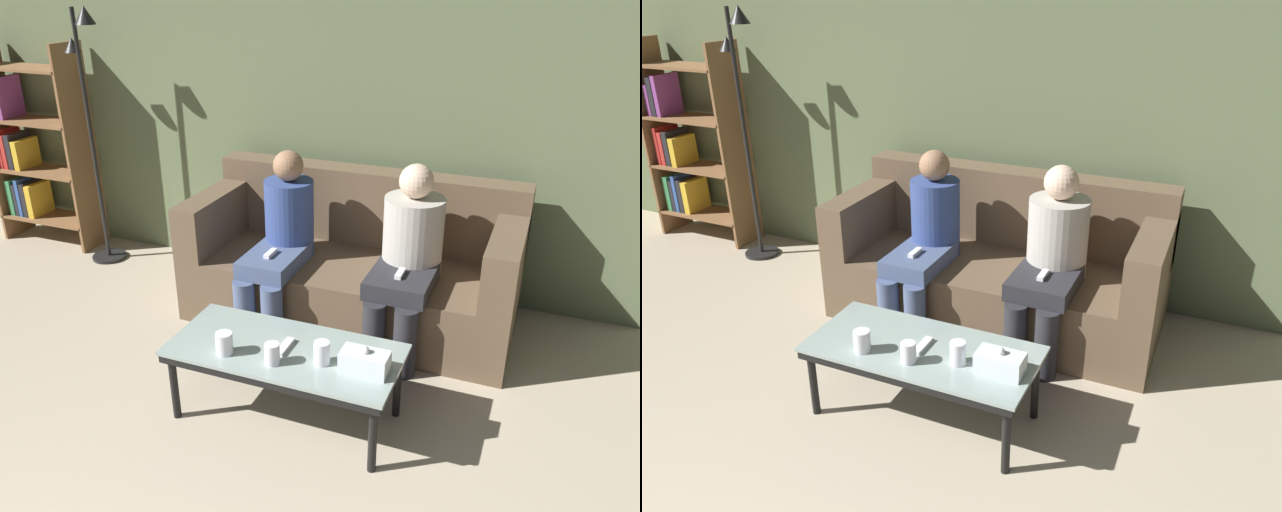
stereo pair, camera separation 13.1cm
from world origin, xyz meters
TOP-DOWN VIEW (x-y plane):
  - wall_back at (0.00, 3.74)m, footprint 12.00×0.06m
  - couch at (0.00, 3.24)m, footprint 2.04×0.87m
  - coffee_table at (0.03, 2.11)m, footprint 1.13×0.52m
  - cup_near_left at (0.02, 1.98)m, footprint 0.07×0.07m
  - cup_near_right at (-0.22, 1.97)m, footprint 0.08×0.08m
  - cup_far_center at (0.24, 2.06)m, footprint 0.08×0.08m
  - tissue_box at (0.44, 2.07)m, footprint 0.22×0.12m
  - game_remote at (0.03, 2.11)m, footprint 0.04×0.15m
  - bookshelf at (-2.83, 3.51)m, footprint 0.84×0.32m
  - standing_lamp at (-2.05, 3.37)m, footprint 0.31×0.26m
  - seated_person_left_end at (-0.40, 3.00)m, footprint 0.31×0.69m
  - seated_person_mid_left at (0.40, 3.02)m, footprint 0.35×0.68m

SIDE VIEW (x-z plane):
  - couch at x=0.00m, z-range -0.12..0.79m
  - coffee_table at x=0.03m, z-range 0.16..0.56m
  - game_remote at x=0.03m, z-range 0.40..0.42m
  - tissue_box at x=0.44m, z-range 0.39..0.52m
  - cup_near_left at x=0.02m, z-range 0.40..0.51m
  - cup_near_right at x=-0.22m, z-range 0.40..0.51m
  - cup_far_center at x=0.24m, z-range 0.40..0.52m
  - seated_person_left_end at x=-0.40m, z-range 0.03..1.12m
  - seated_person_mid_left at x=0.40m, z-range 0.04..1.13m
  - bookshelf at x=-2.83m, z-range -0.05..1.55m
  - standing_lamp at x=-2.05m, z-range 0.21..2.07m
  - wall_back at x=0.00m, z-range 0.00..2.60m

